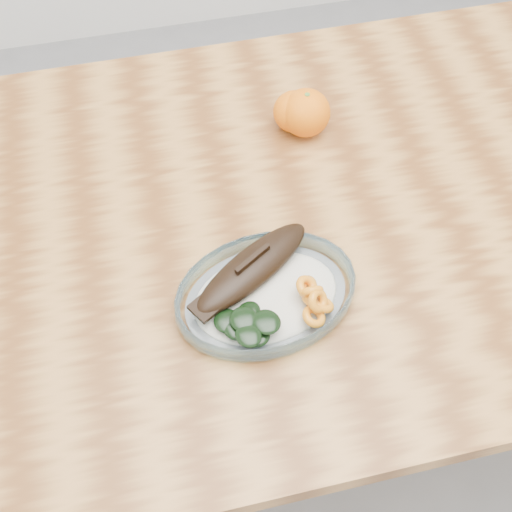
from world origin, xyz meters
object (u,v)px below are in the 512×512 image
plated_meal (266,292)px  orange_right (306,113)px  dining_table (296,245)px  orange_left (294,112)px

plated_meal → orange_right: 0.33m
dining_table → orange_left: 0.21m
plated_meal → orange_right: bearing=58.1°
dining_table → orange_right: (0.05, 0.15, 0.14)m
plated_meal → dining_table: bearing=51.6°
plated_meal → orange_left: bearing=61.3°
plated_meal → orange_left: size_ratio=7.33×
dining_table → orange_right: bearing=72.1°
orange_right → plated_meal: bearing=-114.6°
dining_table → orange_left: bearing=78.3°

